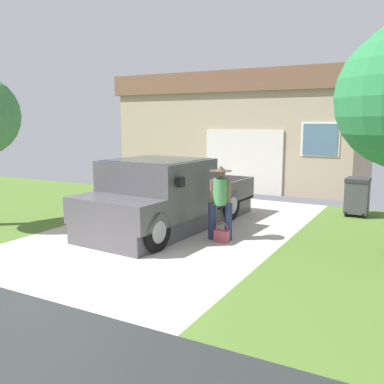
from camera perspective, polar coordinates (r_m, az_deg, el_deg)
pickup_truck at (r=9.98m, az=-4.06°, el=-0.77°), size 2.37×5.16×1.68m
person_with_hat at (r=9.08m, az=3.84°, el=-0.95°), size 0.51×0.48×1.61m
handbag at (r=9.05m, az=4.00°, el=-5.82°), size 0.31×0.17×0.44m
house_with_garage at (r=18.27m, az=7.99°, el=8.28°), size 9.45×6.28×4.32m
wheeled_trash_bin at (r=12.27m, az=21.34°, el=-0.42°), size 0.60×0.72×1.03m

